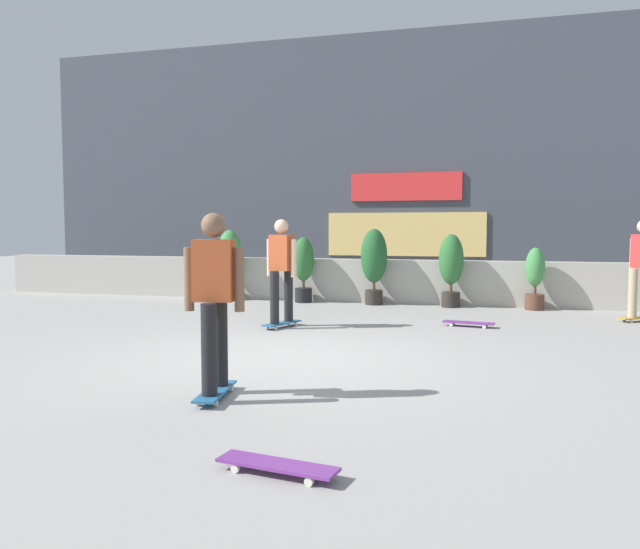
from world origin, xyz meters
The scene contains 12 objects.
ground_plane centered at (0.00, 0.00, 0.00)m, with size 48.00×48.00×0.00m, color #9E9B96.
planter_wall centered at (0.00, 6.00, 0.45)m, with size 18.00×0.40×0.90m, color #B2ADA3.
building_backdrop centered at (0.00, 10.00, 3.25)m, with size 20.00×2.08×6.50m.
potted_plant_0 centered at (-3.17, 5.55, 0.88)m, with size 0.52×0.52×1.52m.
potted_plant_1 centered at (-1.50, 5.55, 0.78)m, with size 0.45×0.45×1.37m.
potted_plant_2 centered at (0.00, 5.55, 0.90)m, with size 0.54×0.54×1.54m.
potted_plant_3 centered at (1.54, 5.55, 0.83)m, with size 0.48×0.48×1.44m.
potted_plant_4 centered at (3.11, 5.55, 0.63)m, with size 0.36×0.36×1.19m.
skater_far_left centered at (-0.03, -1.92, 0.94)m, with size 0.55×0.82×1.70m.
skater_by_wall_left centered at (-0.82, 2.20, 0.94)m, with size 0.54×0.82×1.70m.
skateboard_near_camera centered at (2.00, 3.06, 0.06)m, with size 0.82×0.32×0.08m.
skateboard_aside centered at (1.12, -3.48, 0.06)m, with size 0.82×0.31×0.08m.
Camera 1 is at (2.45, -7.19, 1.56)m, focal length 35.78 mm.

